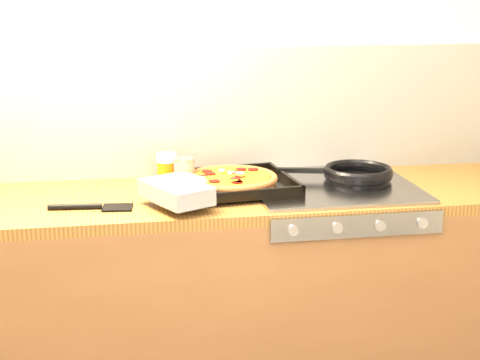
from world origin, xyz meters
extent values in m
plane|color=beige|center=(0.00, 1.40, 1.25)|extent=(3.20, 0.00, 3.20)
cube|color=white|center=(0.00, 1.39, 1.15)|extent=(3.20, 0.02, 0.50)
cube|color=brown|center=(0.00, 1.10, 0.43)|extent=(3.20, 0.60, 0.86)
cube|color=brown|center=(0.00, 1.10, 0.88)|extent=(3.20, 0.60, 0.04)
cube|color=gray|center=(0.45, 0.80, 0.85)|extent=(0.60, 0.03, 0.08)
cylinder|color=#A5A5AA|center=(0.23, 0.78, 0.85)|extent=(0.04, 0.02, 0.04)
cylinder|color=#A5A5AA|center=(0.38, 0.78, 0.85)|extent=(0.04, 0.02, 0.04)
cylinder|color=#A5A5AA|center=(0.53, 0.78, 0.85)|extent=(0.04, 0.02, 0.04)
cylinder|color=#A5A5AA|center=(0.67, 0.78, 0.85)|extent=(0.04, 0.02, 0.04)
cube|color=gray|center=(0.45, 1.10, 0.91)|extent=(0.60, 0.56, 0.02)
cube|color=black|center=(0.07, 1.11, 0.92)|extent=(0.47, 0.42, 0.01)
cube|color=black|center=(0.05, 1.30, 0.94)|extent=(0.43, 0.06, 0.02)
cube|color=black|center=(0.09, 0.93, 0.94)|extent=(0.43, 0.06, 0.02)
cube|color=black|center=(0.28, 1.14, 0.94)|extent=(0.06, 0.38, 0.02)
cube|color=black|center=(-0.13, 1.09, 0.94)|extent=(0.06, 0.38, 0.02)
cylinder|color=#A55D30|center=(0.07, 1.11, 0.94)|extent=(0.36, 0.36, 0.02)
torus|color=#A55D30|center=(0.07, 1.11, 0.95)|extent=(0.38, 0.38, 0.03)
cylinder|color=orange|center=(0.07, 1.11, 0.95)|extent=(0.32, 0.32, 0.01)
cylinder|color=maroon|center=(0.10, 1.10, 0.96)|extent=(0.04, 0.04, 0.01)
cylinder|color=maroon|center=(0.00, 1.19, 0.96)|extent=(0.04, 0.04, 0.01)
cylinder|color=maroon|center=(0.08, 1.02, 0.96)|extent=(0.04, 0.04, 0.01)
cylinder|color=maroon|center=(-0.03, 1.12, 0.96)|extent=(0.04, 0.04, 0.01)
cylinder|color=maroon|center=(0.13, 1.20, 0.96)|extent=(0.04, 0.04, 0.01)
cylinder|color=maroon|center=(0.08, 1.16, 0.96)|extent=(0.04, 0.04, 0.01)
cylinder|color=maroon|center=(0.00, 1.04, 0.96)|extent=(0.04, 0.04, 0.01)
cylinder|color=maroon|center=(0.17, 1.19, 0.96)|extent=(0.04, 0.04, 0.01)
cylinder|color=maroon|center=(0.08, 1.02, 0.96)|extent=(0.04, 0.04, 0.01)
cylinder|color=maroon|center=(0.08, 1.06, 0.96)|extent=(0.04, 0.04, 0.01)
cylinder|color=maroon|center=(0.00, 1.15, 0.96)|extent=(0.04, 0.04, 0.01)
ellipsoid|color=gold|center=(-0.01, 1.09, 0.96)|extent=(0.04, 0.03, 0.01)
ellipsoid|color=gold|center=(-0.03, 1.09, 0.96)|extent=(0.04, 0.03, 0.01)
ellipsoid|color=gold|center=(0.06, 1.17, 0.96)|extent=(0.04, 0.03, 0.01)
ellipsoid|color=gold|center=(0.05, 1.21, 0.96)|extent=(0.04, 0.03, 0.01)
ellipsoid|color=gold|center=(0.07, 1.03, 0.96)|extent=(0.04, 0.03, 0.01)
ellipsoid|color=gold|center=(0.11, 1.10, 0.96)|extent=(0.04, 0.03, 0.01)
ellipsoid|color=gold|center=(0.10, 1.12, 0.96)|extent=(0.04, 0.03, 0.01)
ellipsoid|color=gold|center=(0.00, 1.08, 0.96)|extent=(0.04, 0.03, 0.01)
ellipsoid|color=gold|center=(0.07, 1.19, 0.96)|extent=(0.04, 0.03, 0.01)
ellipsoid|color=silver|center=(0.05, 1.20, 0.96)|extent=(0.04, 0.04, 0.01)
ellipsoid|color=silver|center=(0.08, 1.16, 0.96)|extent=(0.04, 0.04, 0.01)
ellipsoid|color=silver|center=(0.11, 1.14, 0.96)|extent=(0.04, 0.04, 0.01)
cube|color=black|center=(-0.14, 0.93, 0.96)|extent=(0.25, 0.30, 0.06)
ellipsoid|color=black|center=(-0.12, 1.06, 0.96)|extent=(0.17, 0.17, 0.06)
cylinder|color=black|center=(-0.07, 0.97, 0.96)|extent=(0.09, 0.12, 0.06)
cylinder|color=black|center=(0.56, 1.13, 0.92)|extent=(0.29, 0.29, 0.01)
torus|color=black|center=(0.56, 1.13, 0.94)|extent=(0.32, 0.32, 0.03)
cube|color=black|center=(0.36, 1.18, 0.95)|extent=(0.19, 0.07, 0.02)
cylinder|color=maroon|center=(-0.09, 1.20, 0.96)|extent=(0.09, 0.09, 0.10)
cylinder|color=#B2B2B7|center=(-0.09, 1.20, 1.01)|extent=(0.09, 0.09, 0.01)
cylinder|color=#B2B2B7|center=(-0.09, 1.20, 0.90)|extent=(0.09, 0.09, 0.01)
cylinder|color=orange|center=(-0.15, 1.23, 0.95)|extent=(0.09, 0.09, 0.09)
cylinder|color=silver|center=(-0.15, 1.23, 1.01)|extent=(0.10, 0.10, 0.03)
cylinder|color=#AC7149|center=(0.13, 1.32, 0.91)|extent=(0.26, 0.06, 0.02)
ellipsoid|color=#AC7149|center=(0.27, 1.29, 0.91)|extent=(0.07, 0.05, 0.02)
cube|color=black|center=(-0.34, 0.97, 0.90)|extent=(0.11, 0.09, 0.01)
cylinder|color=black|center=(-0.48, 0.98, 0.91)|extent=(0.18, 0.04, 0.02)
camera|label=1|loc=(-0.34, -1.44, 1.62)|focal=55.00mm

